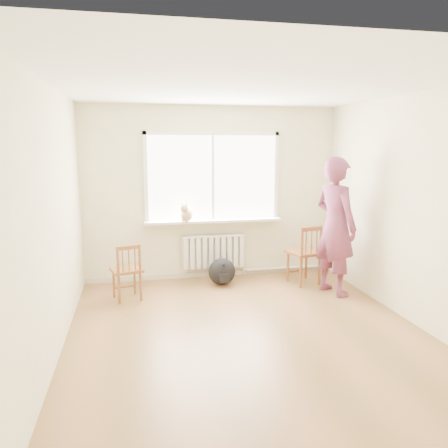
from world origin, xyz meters
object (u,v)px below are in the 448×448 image
cat (186,213)px  backpack (222,272)px  chair_right (306,255)px  chair_left (127,272)px  person (335,226)px

cat → backpack: cat is taller
chair_right → backpack: bearing=-23.7°
chair_right → chair_left: bearing=-9.8°
person → cat: person is taller
chair_right → cat: (-1.76, 0.50, 0.61)m
person → cat: size_ratio=4.39×
chair_left → person: bearing=159.1°
cat → backpack: size_ratio=1.08×
chair_left → backpack: chair_left is taller
cat → backpack: bearing=-10.9°
chair_left → cat: 1.31m
cat → backpack: 1.04m
cat → chair_right: bearing=2.4°
chair_right → cat: bearing=-29.6°
chair_left → person: (2.89, -0.28, 0.57)m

